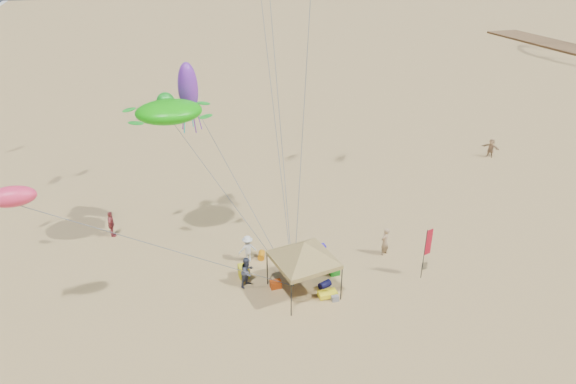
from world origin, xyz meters
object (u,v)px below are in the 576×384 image
at_px(chair_yellow, 244,271).
at_px(person_far_a, 111,224).
at_px(beach_cart, 327,294).
at_px(person_near_a, 385,241).
at_px(chair_green, 334,268).
at_px(person_near_b, 247,272).
at_px(feather_flag, 427,245).
at_px(cooler_red, 276,284).
at_px(canopy_tent, 304,244).
at_px(cooler_blue, 321,248).
at_px(person_near_c, 248,249).
at_px(person_far_c, 491,148).

xyz_separation_m(chair_yellow, person_far_a, (-6.34, 6.18, 0.44)).
xyz_separation_m(beach_cart, person_near_a, (4.31, 2.56, 0.61)).
bearing_deg(chair_green, person_near_b, 175.14).
bearing_deg(feather_flag, chair_green, 159.03).
relative_size(chair_yellow, person_near_a, 0.43).
relative_size(feather_flag, cooler_red, 5.28).
height_order(canopy_tent, cooler_blue, canopy_tent).
bearing_deg(chair_green, feather_flag, -20.97).
bearing_deg(chair_yellow, chair_green, -13.98).
height_order(cooler_red, person_near_b, person_near_b).
distance_m(person_near_c, person_far_c, 23.08).
bearing_deg(beach_cart, person_far_a, 137.47).
distance_m(chair_green, chair_yellow, 4.62).
relative_size(person_near_a, person_near_c, 1.07).
bearing_deg(cooler_red, canopy_tent, -30.75).
bearing_deg(chair_green, person_near_c, 147.88).
relative_size(chair_yellow, person_near_b, 0.43).
bearing_deg(person_far_a, person_near_c, -112.51).
bearing_deg(person_far_c, cooler_red, -93.39).
height_order(beach_cart, person_near_c, person_near_c).
distance_m(canopy_tent, chair_green, 3.25).
height_order(cooler_red, person_far_a, person_far_a).
bearing_deg(person_far_c, cooler_blue, -95.09).
bearing_deg(cooler_red, person_far_a, 135.50).
distance_m(feather_flag, person_near_c, 9.23).
bearing_deg(person_near_a, cooler_blue, -52.25).
xyz_separation_m(beach_cart, person_far_a, (-9.81, 9.00, 0.59)).
xyz_separation_m(cooler_red, chair_green, (3.18, 0.21, 0.16)).
xyz_separation_m(cooler_blue, chair_yellow, (-4.58, -1.07, 0.16)).
xyz_separation_m(chair_yellow, person_far_c, (22.06, 9.72, 0.39)).
bearing_deg(chair_yellow, person_far_a, 135.69).
distance_m(chair_green, person_near_c, 4.67).
xyz_separation_m(cooler_red, chair_yellow, (-1.31, 1.33, 0.16)).
distance_m(feather_flag, chair_yellow, 9.29).
relative_size(cooler_blue, person_far_a, 0.34).
xyz_separation_m(chair_green, beach_cart, (-1.02, -1.69, -0.15)).
bearing_deg(person_far_a, chair_yellow, -121.77).
relative_size(chair_green, person_far_c, 0.47).
relative_size(chair_green, beach_cart, 0.78).
height_order(feather_flag, cooler_blue, feather_flag).
distance_m(cooler_blue, chair_green, 2.20).
bearing_deg(chair_yellow, person_near_a, -1.86).
bearing_deg(canopy_tent, chair_yellow, 140.85).
relative_size(canopy_tent, person_far_c, 3.56).
relative_size(canopy_tent, person_near_c, 3.47).
bearing_deg(cooler_red, person_near_c, 105.81).
xyz_separation_m(canopy_tent, feather_flag, (6.23, -0.70, -0.84)).
bearing_deg(person_far_a, cooler_blue, -102.56).
height_order(canopy_tent, chair_yellow, canopy_tent).
height_order(feather_flag, beach_cart, feather_flag).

